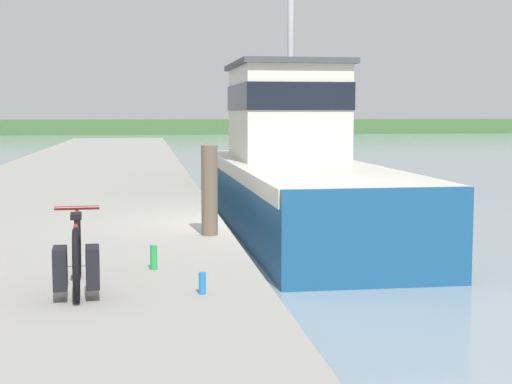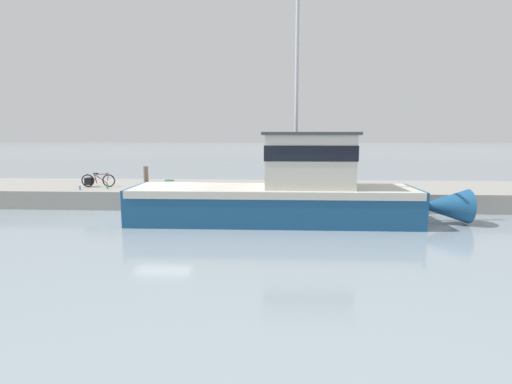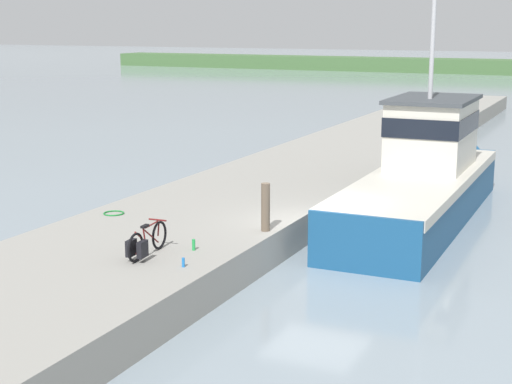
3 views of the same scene
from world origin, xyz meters
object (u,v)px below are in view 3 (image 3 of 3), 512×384
Objects in this scene: bicycle_touring at (144,243)px; water_bottle_by_bike at (183,262)px; mooring_post at (266,207)px; water_bottle_on_curb at (194,245)px; fishing_boat_main at (425,175)px.

water_bottle_by_bike is (1.14, -0.25, -0.23)m from bicycle_touring.
water_bottle_by_bike is (-0.35, -3.46, -0.51)m from mooring_post.
bicycle_touring is 8.56× the size of water_bottle_by_bike.
water_bottle_by_bike is at bearing -70.44° from water_bottle_on_curb.
fishing_boat_main is 67.27× the size of water_bottle_by_bike.
mooring_post is 5.97× the size of water_bottle_by_bike.
water_bottle_on_curb is at bearing -109.86° from fishing_boat_main.
water_bottle_by_bike is (0.43, -1.20, -0.03)m from water_bottle_on_curb.
fishing_boat_main is at bearing 74.89° from water_bottle_by_bike.
bicycle_touring is at bearing -114.90° from mooring_post.
mooring_post is at bearing 84.16° from water_bottle_by_bike.
bicycle_touring is at bearing 167.70° from water_bottle_by_bike.
fishing_boat_main is 53.10× the size of water_bottle_on_curb.
fishing_boat_main is 10.74m from bicycle_touring.
fishing_boat_main reaches higher than water_bottle_by_bike.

